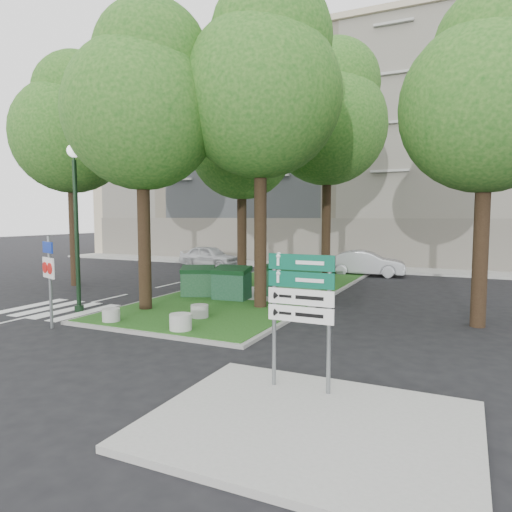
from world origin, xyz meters
The scene contains 26 objects.
ground centered at (0.00, 0.00, 0.00)m, with size 120.00×120.00×0.00m, color black.
median_island centered at (0.50, 8.00, 0.06)m, with size 6.00×16.00×0.12m, color #1B4A15.
median_kerb centered at (0.50, 8.00, 0.05)m, with size 6.30×16.30×0.10m, color gray.
sidewalk_corner centered at (6.50, -3.50, 0.06)m, with size 5.00×4.00×0.12m, color #999993.
building_sidewalk centered at (0.00, 18.50, 0.06)m, with size 42.00×3.00×0.12m, color #999993.
zebra_crossing centered at (-3.75, 1.50, 0.01)m, with size 5.00×3.00×0.01m, color silver.
apartment_building centered at (0.00, 26.00, 8.00)m, with size 41.00×12.00×16.00m, color #BBAA8C.
tree_median_near_left centered at (-1.41, 2.56, 7.32)m, with size 5.20×5.20×10.53m.
tree_median_near_right centered at (2.09, 4.56, 7.99)m, with size 5.60×5.60×11.46m.
tree_median_mid centered at (-0.91, 9.06, 6.98)m, with size 4.80×4.80×9.99m.
tree_median_far centered at (2.29, 12.06, 8.32)m, with size 5.80×5.80×11.93m.
tree_street_left centered at (-8.41, 6.06, 7.65)m, with size 5.40×5.40×11.00m.
tree_street_right centered at (9.09, 5.06, 6.98)m, with size 5.00×5.00×10.06m.
dumpster_a centered at (-1.25, 5.49, 0.70)m, with size 1.57×1.38×1.22m.
dumpster_b centered at (0.35, 5.42, 0.74)m, with size 1.45×1.07×1.29m.
dumpster_c centered at (1.95, 6.75, 0.77)m, with size 1.73×1.47×1.36m.
dumpster_d centered at (3.00, 5.89, 0.83)m, with size 1.82×1.47×1.49m.
bollard_left centered at (-1.22, 0.50, 0.31)m, with size 0.54×0.54×0.38m, color #A6A4A0.
bollard_right centered at (1.33, 0.50, 0.35)m, with size 0.63×0.63×0.45m, color #ACABA6.
bollard_mid centered at (0.97, 2.09, 0.32)m, with size 0.56×0.56×0.40m, color #989793.
litter_bin centered at (2.19, 9.60, 0.49)m, with size 0.42×0.42×0.74m, color yellow.
street_lamp centered at (-3.70, 1.59, 3.65)m, with size 0.46×0.46×5.80m.
traffic_sign_pole centered at (-2.51, -0.60, 1.77)m, with size 0.79×0.34×2.76m.
directional_sign centered at (5.91, -2.28, 1.80)m, with size 1.26×0.08×2.53m.
car_white centered at (-6.64, 15.50, 0.71)m, with size 1.68×4.18×1.42m, color silver.
car_silver centered at (3.50, 15.50, 0.71)m, with size 1.49×4.28×1.41m, color gray.
Camera 1 is at (8.65, -10.12, 3.34)m, focal length 32.00 mm.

